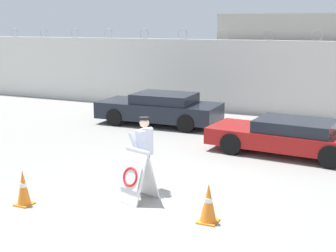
# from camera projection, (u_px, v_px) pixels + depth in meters

# --- Properties ---
(ground_plane) EXTENTS (90.00, 90.00, 0.00)m
(ground_plane) POSITION_uv_depth(u_px,v_px,m) (153.00, 201.00, 10.42)
(ground_plane) COLOR gray
(perimeter_wall) EXTENTS (36.00, 0.30, 3.64)m
(perimeter_wall) POSITION_uv_depth(u_px,v_px,m) (267.00, 78.00, 20.01)
(perimeter_wall) COLOR silver
(perimeter_wall) RESTS_ON ground_plane
(building_block) EXTENTS (7.98, 7.41, 4.30)m
(building_block) POSITION_uv_depth(u_px,v_px,m) (316.00, 59.00, 23.23)
(building_block) COLOR #B2ADA3
(building_block) RESTS_ON ground_plane
(barricade_sign) EXTENTS (0.85, 0.92, 1.17)m
(barricade_sign) POSITION_uv_depth(u_px,v_px,m) (136.00, 175.00, 10.37)
(barricade_sign) COLOR white
(barricade_sign) RESTS_ON ground_plane
(security_guard) EXTENTS (0.43, 0.63, 1.76)m
(security_guard) POSITION_uv_depth(u_px,v_px,m) (144.00, 149.00, 10.97)
(security_guard) COLOR #232838
(security_guard) RESTS_ON ground_plane
(traffic_cone_near) EXTENTS (0.34, 0.34, 0.79)m
(traffic_cone_near) POSITION_uv_depth(u_px,v_px,m) (23.00, 188.00, 10.13)
(traffic_cone_near) COLOR orange
(traffic_cone_near) RESTS_ON ground_plane
(traffic_cone_mid) EXTENTS (0.39, 0.39, 0.81)m
(traffic_cone_mid) POSITION_uv_depth(u_px,v_px,m) (208.00, 203.00, 9.25)
(traffic_cone_mid) COLOR orange
(traffic_cone_mid) RESTS_ON ground_plane
(parked_car_front_coupe) EXTENTS (4.79, 2.10, 1.24)m
(parked_car_front_coupe) POSITION_uv_depth(u_px,v_px,m) (160.00, 108.00, 18.23)
(parked_car_front_coupe) COLOR black
(parked_car_front_coupe) RESTS_ON ground_plane
(parked_car_rear_sedan) EXTENTS (4.81, 2.22, 1.08)m
(parked_car_rear_sedan) POSITION_uv_depth(u_px,v_px,m) (289.00, 136.00, 14.05)
(parked_car_rear_sedan) COLOR black
(parked_car_rear_sedan) RESTS_ON ground_plane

